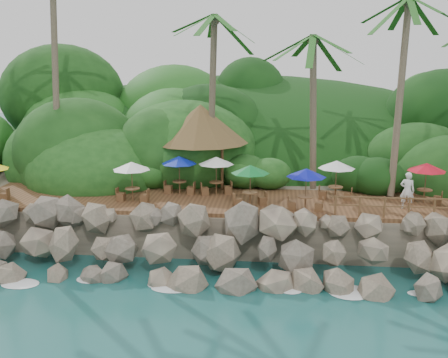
# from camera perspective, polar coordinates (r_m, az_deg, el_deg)

# --- Properties ---
(ground) EXTENTS (140.00, 140.00, 0.00)m
(ground) POSITION_cam_1_polar(r_m,az_deg,el_deg) (21.50, -1.67, -12.54)
(ground) COLOR #19514F
(ground) RESTS_ON ground
(land_base) EXTENTS (32.00, 25.20, 2.10)m
(land_base) POSITION_cam_1_polar(r_m,az_deg,el_deg) (36.26, 1.61, -0.04)
(land_base) COLOR gray
(land_base) RESTS_ON ground
(jungle_hill) EXTENTS (44.80, 28.00, 15.40)m
(jungle_hill) POSITION_cam_1_polar(r_m,az_deg,el_deg) (43.79, 2.34, 0.85)
(jungle_hill) COLOR #143811
(jungle_hill) RESTS_ON ground
(seawall) EXTENTS (29.00, 4.00, 2.30)m
(seawall) POSITION_cam_1_polar(r_m,az_deg,el_deg) (22.87, -1.03, -7.78)
(seawall) COLOR gray
(seawall) RESTS_ON ground
(terrace) EXTENTS (26.00, 5.00, 0.20)m
(terrace) POSITION_cam_1_polar(r_m,az_deg,el_deg) (26.32, 0.00, -2.54)
(terrace) COLOR brown
(terrace) RESTS_ON land_base
(jungle_foliage) EXTENTS (44.00, 16.00, 12.00)m
(jungle_foliage) POSITION_cam_1_polar(r_m,az_deg,el_deg) (35.55, 1.48, -2.05)
(jungle_foliage) COLOR #143811
(jungle_foliage) RESTS_ON ground
(foam_line) EXTENTS (25.20, 0.80, 0.06)m
(foam_line) POSITION_cam_1_polar(r_m,az_deg,el_deg) (21.76, -1.57, -12.13)
(foam_line) COLOR white
(foam_line) RESTS_ON ground
(palapa) EXTENTS (5.54, 5.54, 4.60)m
(palapa) POSITION_cam_1_polar(r_m,az_deg,el_deg) (29.37, -2.65, 6.24)
(palapa) COLOR brown
(palapa) RESTS_ON ground
(dining_clusters) EXTENTS (25.33, 4.53, 2.06)m
(dining_clusters) POSITION_cam_1_polar(r_m,az_deg,el_deg) (25.42, 3.28, 1.07)
(dining_clusters) COLOR brown
(dining_clusters) RESTS_ON terrace
(railing) EXTENTS (7.20, 0.10, 1.00)m
(railing) POSITION_cam_1_polar(r_m,az_deg,el_deg) (24.52, 20.13, -2.84)
(railing) COLOR brown
(railing) RESTS_ON terrace
(waiter) EXTENTS (0.76, 0.60, 1.83)m
(waiter) POSITION_cam_1_polar(r_m,az_deg,el_deg) (26.00, 19.92, -1.23)
(waiter) COLOR silver
(waiter) RESTS_ON terrace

